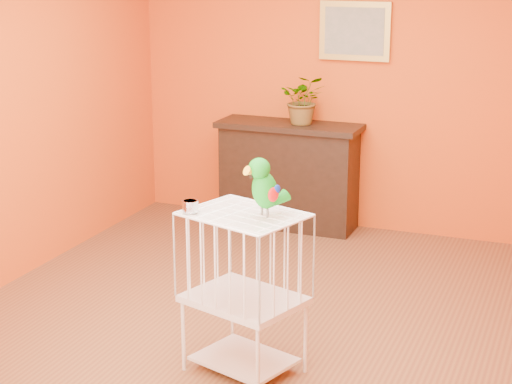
% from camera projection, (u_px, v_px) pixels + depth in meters
% --- Properties ---
extents(ground, '(4.50, 4.50, 0.00)m').
position_uv_depth(ground, '(259.00, 320.00, 5.78)').
color(ground, brown).
rests_on(ground, ground).
extents(room_shell, '(4.50, 4.50, 4.50)m').
position_uv_depth(room_shell, '(260.00, 88.00, 5.35)').
color(room_shell, '#C64B12').
rests_on(room_shell, ground).
extents(console_cabinet, '(1.28, 0.46, 0.95)m').
position_uv_depth(console_cabinet, '(288.00, 175.00, 7.65)').
color(console_cabinet, black).
rests_on(console_cabinet, ground).
extents(potted_plant, '(0.49, 0.52, 0.34)m').
position_uv_depth(potted_plant, '(302.00, 106.00, 7.40)').
color(potted_plant, '#26722D').
rests_on(potted_plant, console_cabinet).
extents(framed_picture, '(0.62, 0.04, 0.50)m').
position_uv_depth(framed_picture, '(355.00, 31.00, 7.29)').
color(framed_picture, gold).
rests_on(framed_picture, room_shell).
extents(birdcage, '(0.75, 0.66, 0.98)m').
position_uv_depth(birdcage, '(244.00, 291.00, 4.95)').
color(birdcage, silver).
rests_on(birdcage, ground).
extents(feed_cup, '(0.09, 0.09, 0.07)m').
position_uv_depth(feed_cup, '(190.00, 206.00, 4.83)').
color(feed_cup, silver).
rests_on(feed_cup, birdcage).
extents(parrot, '(0.23, 0.29, 0.34)m').
position_uv_depth(parrot, '(264.00, 186.00, 4.73)').
color(parrot, '#59544C').
rests_on(parrot, birdcage).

